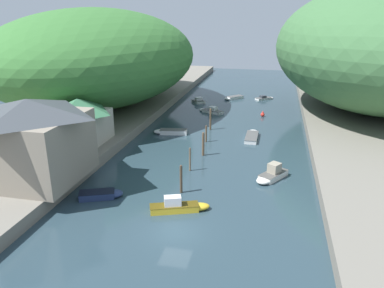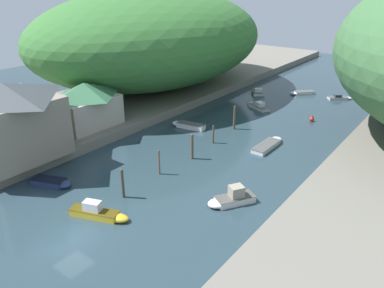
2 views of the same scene
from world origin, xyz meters
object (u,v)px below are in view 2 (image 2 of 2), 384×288
boat_far_right_bank (258,106)px  person_on_quay (12,157)px  boat_small_dinghy (53,183)px  waterfront_building (9,119)px  boat_red_skiff (301,93)px  boathouse_shed (86,104)px  boat_mid_channel (258,92)px  boat_far_upstream (340,98)px  boat_navy_launch (100,213)px  channel_buoy_near (312,119)px  boat_near_quay (187,125)px  boat_open_rowboat (269,144)px  boat_yellow_tender (231,199)px

boat_far_right_bank → person_on_quay: size_ratio=2.97×
boat_small_dinghy → waterfront_building: bearing=-115.1°
boat_red_skiff → boat_small_dinghy: 47.35m
boathouse_shed → boat_small_dinghy: bearing=-53.6°
boat_mid_channel → person_on_quay: person_on_quay is taller
boat_far_upstream → boat_small_dinghy: boat_far_upstream is taller
boat_far_right_bank → boat_red_skiff: bearing=15.1°
boat_far_upstream → boat_navy_launch: (-5.66, -48.82, 0.19)m
boat_red_skiff → channel_buoy_near: (6.76, -12.78, 0.13)m
waterfront_building → boathouse_shed: size_ratio=1.18×
boat_far_upstream → channel_buoy_near: 13.97m
boathouse_shed → channel_buoy_near: bearing=46.5°
boat_near_quay → channel_buoy_near: size_ratio=4.98×
boat_far_upstream → person_on_quay: bearing=-60.4°
boathouse_shed → person_on_quay: size_ratio=5.07×
boat_far_right_bank → boat_small_dinghy: size_ratio=1.13×
boat_far_upstream → channel_buoy_near: channel_buoy_near is taller
boat_near_quay → boathouse_shed: bearing=129.4°
boat_near_quay → boat_far_right_bank: bearing=-24.7°
boat_far_upstream → boat_far_right_bank: (-9.16, -13.10, 0.09)m
channel_buoy_near → person_on_quay: (-18.96, -35.25, 1.88)m
boat_far_right_bank → boat_navy_launch: boat_navy_launch is taller
boat_mid_channel → boat_open_rowboat: 23.61m
boat_red_skiff → boat_far_upstream: bearing=-125.6°
person_on_quay → boat_open_rowboat: bearing=-56.0°
waterfront_building → person_on_quay: 4.20m
boat_yellow_tender → boat_open_rowboat: bearing=-46.0°
boat_near_quay → boat_navy_launch: bearing=-171.1°
boat_yellow_tender → boat_navy_launch: 11.89m
boat_open_rowboat → person_on_quay: size_ratio=3.59×
boat_mid_channel → boat_small_dinghy: bearing=-129.2°
boat_yellow_tender → channel_buoy_near: boat_yellow_tender is taller
boat_near_quay → channel_buoy_near: 18.46m
boat_near_quay → waterfront_building: bearing=149.2°
person_on_quay → boat_red_skiff: bearing=-32.5°
boat_navy_launch → channel_buoy_near: (5.85, 34.85, -0.05)m
waterfront_building → boat_open_rowboat: (20.23, 21.67, -5.20)m
boat_red_skiff → boat_near_quay: (-6.35, -25.78, 0.07)m
boat_navy_launch → boathouse_shed: bearing=-146.4°
boat_navy_launch → boat_yellow_tender: bearing=117.7°
boat_far_right_bank → waterfront_building: bearing=-171.6°
boat_far_upstream → boat_yellow_tender: bearing=-36.2°
boat_open_rowboat → boat_far_upstream: boat_far_upstream is taller
boat_mid_channel → boat_red_skiff: boat_mid_channel is taller
boat_small_dinghy → person_on_quay: bearing=-98.7°
boat_small_dinghy → boat_mid_channel: bearing=156.6°
boat_yellow_tender → channel_buoy_near: 26.09m
boat_near_quay → person_on_quay: 23.09m
boat_far_right_bank → boat_navy_launch: 35.88m
boat_navy_launch → boat_near_quay: 23.03m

